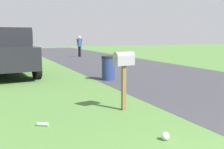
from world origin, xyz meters
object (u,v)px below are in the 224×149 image
Objects in this scene: mailbox at (124,64)px; trash_bin at (108,68)px; pickup_truck at (7,51)px; pedestrian at (80,45)px.

trash_bin is (4.03, -1.36, -0.64)m from mailbox.
pickup_truck is 3.05× the size of pedestrian.
pedestrian is at bearing 139.99° from pickup_truck.
trash_bin is (-2.85, -3.60, -0.62)m from pickup_truck.
trash_bin is at bearing 38.23° from pedestrian.
pickup_truck reaches higher than mailbox.
mailbox is 7.23m from pickup_truck.
pedestrian is at bearing -11.79° from trash_bin.
pickup_truck is 10.45m from pedestrian.
trash_bin is 0.56× the size of pedestrian.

